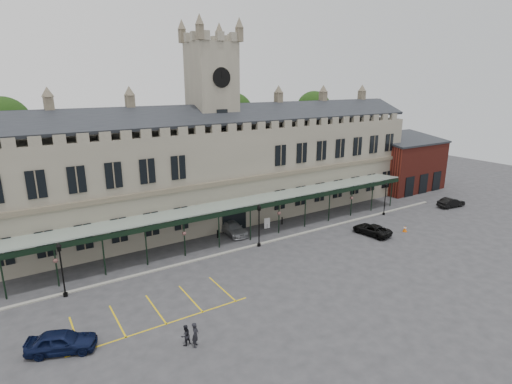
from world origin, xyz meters
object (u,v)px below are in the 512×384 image
person_a (195,335)px  station_building (214,171)px  sign_board (267,223)px  person_b (185,335)px  car_van (372,230)px  car_left_a (62,342)px  traffic_cone (405,229)px  clock_tower (213,119)px  car_right_b (451,202)px  lamp_post_left (61,265)px  lamp_post_right (385,196)px  lamp_post_mid (259,221)px  car_taxi (232,228)px

person_a → station_building: bearing=8.9°
sign_board → person_b: (-17.46, -15.81, 0.12)m
station_building → car_van: station_building is taller
car_left_a → traffic_cone: bearing=-64.8°
traffic_cone → car_van: car_van is taller
person_b → station_building: bearing=-138.0°
clock_tower → person_b: size_ratio=16.32×
car_left_a → person_b: 8.22m
car_left_a → car_van: (34.00, 3.52, -0.12)m
person_b → car_right_b: bearing=174.4°
sign_board → station_building: bearing=127.8°
person_a → person_b: bearing=84.9°
lamp_post_left → car_right_b: (50.77, -2.89, -2.21)m
lamp_post_right → car_left_a: lamp_post_right is taller
clock_tower → lamp_post_right: 25.13m
car_van → person_a: person_a is taller
lamp_post_mid → car_right_b: size_ratio=1.16×
lamp_post_right → sign_board: (-16.33, 4.31, -2.05)m
lamp_post_right → car_van: lamp_post_right is taller
lamp_post_left → car_right_b: lamp_post_left is taller
lamp_post_left → person_a: size_ratio=2.70×
lamp_post_left → traffic_cone: lamp_post_left is taller
car_left_a → person_a: bearing=-96.8°
station_building → lamp_post_mid: station_building is taller
car_left_a → car_taxi: (20.22, 12.67, -0.04)m
sign_board → person_a: 23.52m
station_building → car_taxi: station_building is taller
traffic_cone → lamp_post_right: bearing=62.8°
car_taxi → car_van: car_taxi is taller
lamp_post_mid → traffic_cone: lamp_post_mid is taller
station_building → car_right_b: (31.00, -13.76, -5.77)m
person_b → lamp_post_right: bearing=-177.7°
car_van → person_b: bearing=6.8°
person_a → car_taxi: bearing=2.7°
lamp_post_mid → traffic_cone: 18.43m
traffic_cone → car_left_a: car_left_a is taller
lamp_post_mid → sign_board: (3.88, 4.16, -2.25)m
person_a → sign_board: bearing=-7.2°
lamp_post_right → traffic_cone: lamp_post_right is taller
station_building → person_a: 27.01m
traffic_cone → station_building: bearing=136.0°
lamp_post_left → lamp_post_mid: lamp_post_left is taller
car_left_a → sign_board: bearing=-42.0°
lamp_post_mid → lamp_post_right: bearing=-0.4°
station_building → person_b: station_building is taller
lamp_post_right → car_right_b: (10.93, -2.87, -2.01)m
sign_board → person_b: size_ratio=0.87×
traffic_cone → lamp_post_left: bearing=171.3°
clock_tower → sign_board: (3.74, -6.67, -12.47)m
car_left_a → person_a: 8.92m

